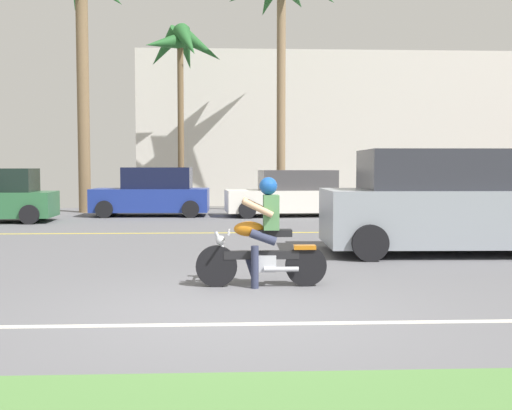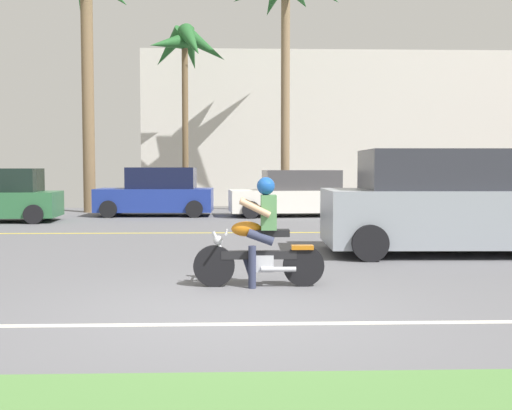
# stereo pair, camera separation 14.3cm
# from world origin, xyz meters

# --- Properties ---
(ground) EXTENTS (56.00, 30.00, 0.04)m
(ground) POSITION_xyz_m (0.00, 3.00, -0.02)
(ground) COLOR slate
(lane_line_near) EXTENTS (50.40, 0.12, 0.01)m
(lane_line_near) POSITION_xyz_m (0.00, -0.54, 0.00)
(lane_line_near) COLOR silver
(lane_line_near) RESTS_ON ground
(lane_line_far) EXTENTS (50.40, 0.12, 0.01)m
(lane_line_far) POSITION_xyz_m (0.00, 8.37, 0.00)
(lane_line_far) COLOR yellow
(lane_line_far) RESTS_ON ground
(motorcyclist) EXTENTS (1.78, 0.58, 1.49)m
(motorcyclist) POSITION_xyz_m (0.37, 1.48, 0.63)
(motorcyclist) COLOR black
(motorcyclist) RESTS_ON ground
(suv_nearby) EXTENTS (4.79, 2.29, 1.95)m
(suv_nearby) POSITION_xyz_m (4.06, 4.59, 0.95)
(suv_nearby) COLOR #8C939E
(suv_nearby) RESTS_ON ground
(parked_car_1) EXTENTS (3.86, 1.87, 1.62)m
(parked_car_1) POSITION_xyz_m (-2.59, 13.87, 0.75)
(parked_car_1) COLOR navy
(parked_car_1) RESTS_ON ground
(parked_car_2) EXTENTS (4.37, 2.23, 1.53)m
(parked_car_2) POSITION_xyz_m (2.05, 13.64, 0.72)
(parked_car_2) COLOR white
(parked_car_2) RESTS_ON ground
(parked_car_3) EXTENTS (3.64, 1.94, 1.60)m
(parked_car_3) POSITION_xyz_m (7.97, 13.22, 0.74)
(parked_car_3) COLOR #8C939E
(parked_car_3) RESTS_ON ground
(palm_tree_1) EXTENTS (3.15, 3.21, 6.95)m
(palm_tree_1) POSITION_xyz_m (-1.82, 16.35, 5.86)
(palm_tree_1) COLOR brown
(palm_tree_1) RESTS_ON ground
(building_far) EXTENTS (16.82, 4.00, 6.54)m
(building_far) POSITION_xyz_m (4.51, 21.00, 3.27)
(building_far) COLOR beige
(building_far) RESTS_ON ground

